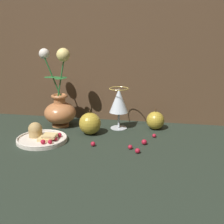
{
  "coord_description": "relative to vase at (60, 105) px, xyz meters",
  "views": [
    {
      "loc": [
        0.26,
        -1.06,
        0.4
      ],
      "look_at": [
        0.06,
        -0.0,
        0.1
      ],
      "focal_mm": 50.0,
      "sensor_mm": 36.0,
      "label": 1
    }
  ],
  "objects": [
    {
      "name": "ground_plane",
      "position": [
        0.18,
        -0.1,
        -0.09
      ],
      "size": [
        2.4,
        2.4,
        0.0
      ],
      "primitive_type": "plane",
      "color": "#232D23",
      "rests_on": "ground"
    },
    {
      "name": "vase",
      "position": [
        0.0,
        0.0,
        0.0
      ],
      "size": [
        0.15,
        0.13,
        0.32
      ],
      "color": "#B77042",
      "rests_on": "ground_plane"
    },
    {
      "name": "plate_with_pastries",
      "position": [
        -0.01,
        -0.18,
        -0.07
      ],
      "size": [
        0.18,
        0.18,
        0.06
      ],
      "color": "silver",
      "rests_on": "ground_plane"
    },
    {
      "name": "wine_glass",
      "position": [
        0.24,
        0.01,
        0.02
      ],
      "size": [
        0.08,
        0.08,
        0.16
      ],
      "color": "silver",
      "rests_on": "ground_plane"
    },
    {
      "name": "apple_beside_vase",
      "position": [
        0.39,
        0.03,
        -0.05
      ],
      "size": [
        0.07,
        0.07,
        0.08
      ],
      "color": "#B2932D",
      "rests_on": "ground_plane"
    },
    {
      "name": "apple_near_glass",
      "position": [
        0.15,
        -0.07,
        -0.04
      ],
      "size": [
        0.08,
        0.08,
        0.1
      ],
      "color": "#B2932D",
      "rests_on": "ground_plane"
    },
    {
      "name": "berry_near_plate",
      "position": [
        0.34,
        -0.23,
        -0.08
      ],
      "size": [
        0.02,
        0.02,
        0.02
      ],
      "primitive_type": "sphere",
      "color": "#AD192D",
      "rests_on": "ground_plane"
    },
    {
      "name": "berry_front_center",
      "position": [
        0.39,
        -0.07,
        -0.08
      ],
      "size": [
        0.01,
        0.01,
        0.01
      ],
      "primitive_type": "sphere",
      "color": "#AD192D",
      "rests_on": "ground_plane"
    },
    {
      "name": "berry_by_glass_stem",
      "position": [
        0.32,
        -0.2,
        -0.08
      ],
      "size": [
        0.02,
        0.02,
        0.02
      ],
      "primitive_type": "sphere",
      "color": "#AD192D",
      "rests_on": "ground_plane"
    },
    {
      "name": "berry_under_candlestick",
      "position": [
        0.36,
        -0.15,
        -0.08
      ],
      "size": [
        0.02,
        0.02,
        0.02
      ],
      "primitive_type": "sphere",
      "color": "#AD192D",
      "rests_on": "ground_plane"
    },
    {
      "name": "berry_far_right",
      "position": [
        0.19,
        -0.2,
        -0.08
      ],
      "size": [
        0.02,
        0.02,
        0.02
      ],
      "primitive_type": "sphere",
      "color": "#AD192D",
      "rests_on": "ground_plane"
    }
  ]
}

